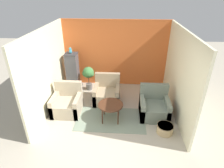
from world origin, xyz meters
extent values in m
plane|color=#B2A893|center=(0.00, 0.00, 0.00)|extent=(20.00, 20.00, 0.00)
cube|color=orange|center=(0.00, 3.37, 1.22)|extent=(3.87, 0.06, 2.44)
cube|color=beige|center=(-1.90, 1.67, 1.22)|extent=(0.06, 3.34, 2.44)
cube|color=beige|center=(1.90, 1.67, 1.22)|extent=(0.06, 3.34, 2.44)
cube|color=gray|center=(0.00, 1.09, 0.01)|extent=(1.96, 1.13, 0.01)
cylinder|color=#472819|center=(0.00, 1.09, 0.51)|extent=(0.69, 0.69, 0.04)
cylinder|color=#472819|center=(-0.21, 0.88, 0.24)|extent=(0.04, 0.04, 0.49)
cylinder|color=#472819|center=(0.22, 0.88, 0.24)|extent=(0.04, 0.04, 0.49)
cylinder|color=#472819|center=(-0.21, 1.31, 0.24)|extent=(0.04, 0.04, 0.49)
cylinder|color=#472819|center=(0.22, 1.31, 0.24)|extent=(0.04, 0.04, 0.49)
cube|color=tan|center=(-1.33, 1.35, 0.20)|extent=(0.82, 0.82, 0.41)
cube|color=tan|center=(-1.33, 1.68, 0.65)|extent=(0.82, 0.14, 0.48)
cube|color=tan|center=(-1.68, 1.35, 0.29)|extent=(0.12, 0.82, 0.58)
cube|color=tan|center=(-0.98, 1.35, 0.29)|extent=(0.12, 0.82, 0.58)
cube|color=slate|center=(1.25, 1.35, 0.20)|extent=(0.82, 0.82, 0.41)
cube|color=slate|center=(1.25, 1.68, 0.65)|extent=(0.82, 0.14, 0.48)
cube|color=slate|center=(0.90, 1.35, 0.29)|extent=(0.12, 0.82, 0.58)
cube|color=slate|center=(1.60, 1.35, 0.29)|extent=(0.12, 0.82, 0.58)
cube|color=#9E896B|center=(-0.20, 2.01, 0.20)|extent=(0.82, 0.82, 0.41)
cube|color=#9E896B|center=(-0.20, 2.35, 0.65)|extent=(0.82, 0.14, 0.48)
cube|color=#9E896B|center=(-0.55, 2.01, 0.29)|extent=(0.12, 0.82, 0.58)
cube|color=#9E896B|center=(0.16, 2.01, 0.29)|extent=(0.12, 0.82, 0.58)
cube|color=#353539|center=(-1.51, 2.86, 0.04)|extent=(0.53, 0.53, 0.07)
cube|color=#4C4C51|center=(-1.51, 2.86, 0.70)|extent=(0.40, 0.40, 1.26)
cube|color=#353539|center=(-1.51, 2.86, 1.35)|extent=(0.42, 0.42, 0.03)
ellipsoid|color=teal|center=(-1.51, 2.86, 1.45)|extent=(0.10, 0.13, 0.16)
sphere|color=teal|center=(-1.51, 2.84, 1.54)|extent=(0.09, 0.09, 0.09)
cone|color=gold|center=(-1.51, 2.80, 1.53)|extent=(0.04, 0.04, 0.04)
cone|color=teal|center=(-1.51, 2.92, 1.43)|extent=(0.05, 0.10, 0.14)
cylinder|color=#66605B|center=(-0.93, 2.82, 0.11)|extent=(0.22, 0.22, 0.23)
cylinder|color=brown|center=(-0.93, 2.82, 0.39)|extent=(0.03, 0.03, 0.32)
sphere|color=#427F42|center=(-0.93, 2.82, 0.69)|extent=(0.40, 0.40, 0.40)
sphere|color=#427F42|center=(-1.04, 2.86, 0.62)|extent=(0.24, 0.24, 0.24)
sphere|color=#427F42|center=(-0.83, 2.79, 0.64)|extent=(0.22, 0.22, 0.22)
cylinder|color=tan|center=(1.45, 0.64, 0.12)|extent=(0.41, 0.41, 0.24)
cylinder|color=#957E57|center=(1.45, 0.64, 0.23)|extent=(0.43, 0.43, 0.02)
camera|label=1|loc=(0.33, -3.21, 3.43)|focal=30.00mm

